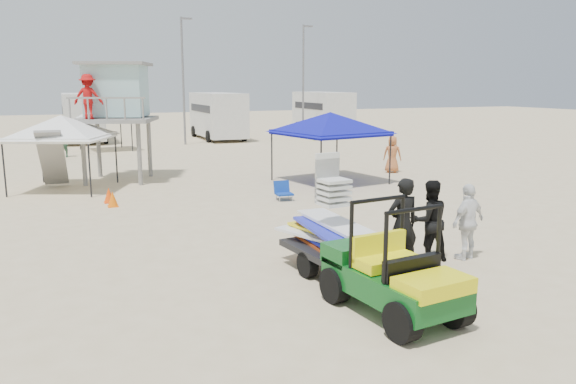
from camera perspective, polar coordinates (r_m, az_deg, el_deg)
name	(u,v)px	position (r m, az deg, el deg)	size (l,w,h in m)	color
ground	(322,287)	(10.96, 3.51, -9.65)	(140.00, 140.00, 0.00)	beige
utility_cart	(393,264)	(9.59, 10.66, -7.25)	(1.55, 2.64, 1.90)	#0C4E18
surf_trailer	(331,231)	(11.53, 4.42, -3.97)	(1.62, 2.64, 2.18)	black
man_left	(403,224)	(12.00, 11.58, -3.17)	(0.71, 0.46, 1.94)	black
man_mid	(429,221)	(12.70, 14.15, -2.84)	(0.88, 0.68, 1.80)	black
man_right	(468,222)	(13.03, 17.82, -2.90)	(1.00, 0.42, 1.71)	white
lifeguard_tower	(112,95)	(23.56, -17.41, 9.37)	(3.64, 3.64, 4.59)	gray
canopy_blue	(330,116)	(22.18, 4.32, 7.72)	(4.11, 4.11, 3.18)	black
canopy_white_a	(61,119)	(22.16, -22.09, 6.86)	(4.06, 4.06, 3.14)	black
canopy_white_c	(104,107)	(34.78, -18.23, 8.22)	(2.98, 2.98, 3.11)	black
umbrella_b	(54,145)	(30.42, -22.70, 4.41)	(1.87, 1.91, 1.72)	yellow
cone_near	(113,199)	(18.72, -17.38, -0.68)	(0.34, 0.34, 0.50)	#FF6A08
cone_far	(109,195)	(19.40, -17.74, -0.31)	(0.34, 0.34, 0.50)	#FF4908
beach_chair_b	(283,191)	(18.92, -0.52, 0.13)	(0.57, 0.61, 0.64)	#0E359C
beach_chair_c	(323,179)	(21.40, 3.60, 1.36)	(0.72, 0.80, 0.64)	#230FAB
rv_mid_left	(83,115)	(40.82, -20.13, 7.35)	(2.65, 6.50, 3.25)	silver
rv_mid_right	(218,114)	(40.66, -7.17, 7.91)	(2.64, 7.00, 3.25)	silver
rv_far_right	(323,111)	(45.19, 3.53, 8.26)	(2.64, 6.60, 3.25)	silver
light_pole_left	(183,82)	(37.01, -10.60, 10.94)	(0.14, 0.14, 8.00)	slate
light_pole_right	(303,82)	(41.18, 1.56, 11.09)	(0.14, 0.14, 8.00)	slate
distant_beachgoers	(139,145)	(29.51, -14.85, 4.64)	(21.89, 15.27, 1.76)	#BA6735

